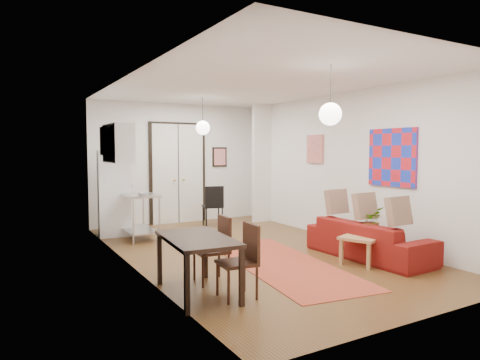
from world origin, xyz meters
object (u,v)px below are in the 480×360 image
dining_table (197,243)px  dining_chair_far (233,254)px  dining_chair_near (208,243)px  coffee_table (366,238)px  kitchen_counter (138,209)px  sofa (369,239)px  black_side_chair (211,202)px  fridge (114,193)px

dining_table → dining_chair_far: bearing=-36.1°
dining_chair_near → coffee_table: bearing=87.8°
kitchen_counter → dining_table: kitchen_counter is taller
dining_table → dining_chair_far: (0.36, -0.26, -0.12)m
sofa → black_side_chair: black_side_chair is taller
coffee_table → dining_table: dining_table is taller
fridge → sofa: bearing=-43.5°
kitchen_counter → dining_chair_far: (0.01, -3.95, -0.07)m
black_side_chair → dining_table: bearing=75.9°
sofa → black_side_chair: 4.13m
sofa → coffee_table: 0.25m
dining_chair_near → black_side_chair: size_ratio=0.93×
coffee_table → fridge: 5.12m
kitchen_counter → fridge: 0.72m
dining_chair_far → fridge: bearing=-170.3°
kitchen_counter → black_side_chair: 1.97m
coffee_table → kitchen_counter: kitchen_counter is taller
coffee_table → dining_chair_near: dining_chair_near is taller
dining_chair_far → sofa: bearing=105.2°
fridge → black_side_chair: size_ratio=1.85×
sofa → dining_table: (-3.19, -0.24, 0.32)m
coffee_table → black_side_chair: black_side_chair is taller
coffee_table → kitchen_counter: 4.45m
fridge → black_side_chair: 2.27m
coffee_table → kitchen_counter: (-2.63, 3.59, 0.20)m
coffee_table → dining_table: (-2.98, -0.10, 0.26)m
sofa → kitchen_counter: bearing=37.3°
fridge → dining_chair_far: bearing=-77.4°
dining_chair_far → black_side_chair: black_side_chair is taller
sofa → dining_chair_near: size_ratio=2.41×
dining_table → dining_chair_near: dining_chair_near is taller
black_side_chair → dining_chair_far: bearing=81.1°
fridge → dining_chair_near: (0.36, -3.80, -0.37)m
dining_table → dining_chair_near: bearing=50.5°
coffee_table → dining_chair_far: bearing=-172.1°
coffee_table → fridge: size_ratio=0.63×
coffee_table → kitchen_counter: size_ratio=0.94×
dining_table → black_side_chair: 4.81m
black_side_chair → dining_chair_near: bearing=77.4°
sofa → fridge: 5.14m
coffee_table → fridge: (-2.98, 4.14, 0.50)m
dining_chair_near → black_side_chair: bearing=158.8°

